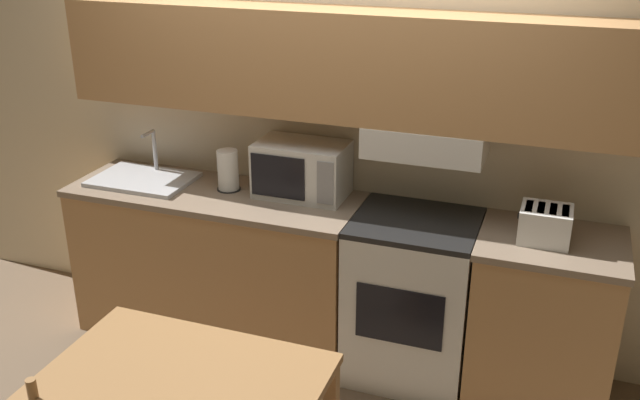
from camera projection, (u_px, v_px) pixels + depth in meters
name	position (u px, v px, depth m)	size (l,w,h in m)	color
ground_plane	(342.00, 326.00, 4.46)	(16.00, 16.00, 0.00)	brown
wall_back	(344.00, 103.00, 3.84)	(5.44, 0.38, 2.55)	beige
lower_counter_main	(218.00, 263.00, 4.24)	(1.69, 0.61, 0.93)	tan
lower_counter_right_stub	(542.00, 321.00, 3.66)	(0.71, 0.61, 0.93)	tan
stove_range	(412.00, 298.00, 3.87)	(0.65, 0.59, 0.93)	silver
microwave	(302.00, 169.00, 3.95)	(0.50, 0.31, 0.31)	silver
toaster	(545.00, 224.00, 3.44)	(0.25, 0.21, 0.17)	silver
sink_basin	(143.00, 179.00, 4.20)	(0.57, 0.40, 0.28)	#B7BABF
paper_towel_roll	(228.00, 170.00, 4.04)	(0.14, 0.14, 0.23)	black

